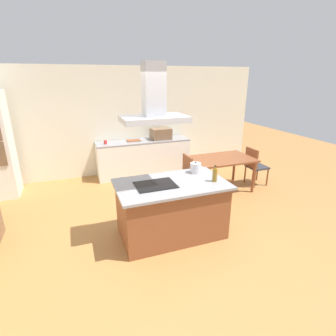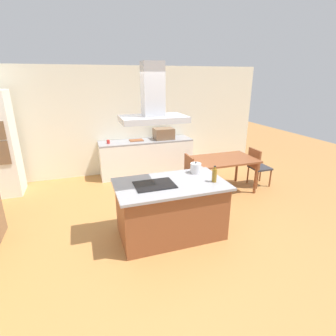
{
  "view_description": "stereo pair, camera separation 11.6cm",
  "coord_description": "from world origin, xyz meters",
  "px_view_note": "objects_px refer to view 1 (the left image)",
  "views": [
    {
      "loc": [
        -1.34,
        -3.44,
        2.44
      ],
      "look_at": [
        0.09,
        0.4,
        1.0
      ],
      "focal_mm": 27.9,
      "sensor_mm": 36.0,
      "label": 1
    },
    {
      "loc": [
        -1.23,
        -3.48,
        2.44
      ],
      "look_at": [
        0.09,
        0.4,
        1.0
      ],
      "focal_mm": 27.9,
      "sensor_mm": 36.0,
      "label": 2
    }
  ],
  "objects_px": {
    "cooktop": "(155,185)",
    "olive_oil_bottle": "(215,175)",
    "chair_at_right_end": "(254,164)",
    "countertop_microwave": "(161,134)",
    "coffee_mug_red": "(105,142)",
    "range_hood": "(154,103)",
    "chair_at_left_end": "(183,174)",
    "tea_kettle": "(196,168)",
    "cutting_board": "(134,140)",
    "dining_table": "(221,162)"
  },
  "relations": [
    {
      "from": "tea_kettle",
      "to": "countertop_microwave",
      "type": "xyz_separation_m",
      "value": [
        0.27,
        2.6,
        0.05
      ]
    },
    {
      "from": "dining_table",
      "to": "range_hood",
      "type": "xyz_separation_m",
      "value": [
        -1.92,
        -1.27,
        1.43
      ]
    },
    {
      "from": "olive_oil_bottle",
      "to": "range_hood",
      "type": "relative_size",
      "value": 0.29
    },
    {
      "from": "olive_oil_bottle",
      "to": "countertop_microwave",
      "type": "xyz_separation_m",
      "value": [
        0.16,
        3.05,
        0.03
      ]
    },
    {
      "from": "cooktop",
      "to": "coffee_mug_red",
      "type": "xyz_separation_m",
      "value": [
        -0.36,
        2.84,
        0.04
      ]
    },
    {
      "from": "cooktop",
      "to": "range_hood",
      "type": "bearing_deg",
      "value": 180.0
    },
    {
      "from": "chair_at_right_end",
      "to": "countertop_microwave",
      "type": "bearing_deg",
      "value": 137.63
    },
    {
      "from": "coffee_mug_red",
      "to": "chair_at_right_end",
      "type": "xyz_separation_m",
      "value": [
        3.19,
        -1.57,
        -0.44
      ]
    },
    {
      "from": "countertop_microwave",
      "to": "cutting_board",
      "type": "height_order",
      "value": "countertop_microwave"
    },
    {
      "from": "cooktop",
      "to": "olive_oil_bottle",
      "type": "distance_m",
      "value": 0.93
    },
    {
      "from": "countertop_microwave",
      "to": "range_hood",
      "type": "xyz_separation_m",
      "value": [
        -1.07,
        -2.88,
        1.06
      ]
    },
    {
      "from": "olive_oil_bottle",
      "to": "countertop_microwave",
      "type": "bearing_deg",
      "value": 86.93
    },
    {
      "from": "range_hood",
      "to": "tea_kettle",
      "type": "bearing_deg",
      "value": 19.32
    },
    {
      "from": "cooktop",
      "to": "chair_at_left_end",
      "type": "distance_m",
      "value": 1.67
    },
    {
      "from": "olive_oil_bottle",
      "to": "coffee_mug_red",
      "type": "bearing_deg",
      "value": 112.79
    },
    {
      "from": "cutting_board",
      "to": "dining_table",
      "type": "height_order",
      "value": "cutting_board"
    },
    {
      "from": "olive_oil_bottle",
      "to": "chair_at_left_end",
      "type": "xyz_separation_m",
      "value": [
        0.09,
        1.44,
        -0.5
      ]
    },
    {
      "from": "coffee_mug_red",
      "to": "chair_at_right_end",
      "type": "height_order",
      "value": "coffee_mug_red"
    },
    {
      "from": "olive_oil_bottle",
      "to": "coffee_mug_red",
      "type": "distance_m",
      "value": 3.27
    },
    {
      "from": "olive_oil_bottle",
      "to": "cutting_board",
      "type": "relative_size",
      "value": 0.76
    },
    {
      "from": "tea_kettle",
      "to": "chair_at_right_end",
      "type": "xyz_separation_m",
      "value": [
        2.03,
        0.99,
        -0.48
      ]
    },
    {
      "from": "chair_at_left_end",
      "to": "chair_at_right_end",
      "type": "bearing_deg",
      "value": 0.0
    },
    {
      "from": "cutting_board",
      "to": "chair_at_left_end",
      "type": "relative_size",
      "value": 0.38
    },
    {
      "from": "olive_oil_bottle",
      "to": "cutting_board",
      "type": "height_order",
      "value": "olive_oil_bottle"
    },
    {
      "from": "cooktop",
      "to": "countertop_microwave",
      "type": "height_order",
      "value": "countertop_microwave"
    },
    {
      "from": "chair_at_left_end",
      "to": "olive_oil_bottle",
      "type": "bearing_deg",
      "value": -93.74
    },
    {
      "from": "dining_table",
      "to": "chair_at_left_end",
      "type": "distance_m",
      "value": 0.93
    },
    {
      "from": "coffee_mug_red",
      "to": "cutting_board",
      "type": "distance_m",
      "value": 0.72
    },
    {
      "from": "olive_oil_bottle",
      "to": "cutting_board",
      "type": "bearing_deg",
      "value": 100.12
    },
    {
      "from": "coffee_mug_red",
      "to": "cutting_board",
      "type": "height_order",
      "value": "coffee_mug_red"
    },
    {
      "from": "olive_oil_bottle",
      "to": "chair_at_right_end",
      "type": "height_order",
      "value": "olive_oil_bottle"
    },
    {
      "from": "tea_kettle",
      "to": "chair_at_right_end",
      "type": "relative_size",
      "value": 0.26
    },
    {
      "from": "countertop_microwave",
      "to": "range_hood",
      "type": "distance_m",
      "value": 3.25
    },
    {
      "from": "coffee_mug_red",
      "to": "range_hood",
      "type": "height_order",
      "value": "range_hood"
    },
    {
      "from": "olive_oil_bottle",
      "to": "chair_at_right_end",
      "type": "distance_m",
      "value": 2.46
    },
    {
      "from": "coffee_mug_red",
      "to": "cutting_board",
      "type": "bearing_deg",
      "value": 7.15
    },
    {
      "from": "countertop_microwave",
      "to": "chair_at_right_end",
      "type": "height_order",
      "value": "countertop_microwave"
    },
    {
      "from": "olive_oil_bottle",
      "to": "cutting_board",
      "type": "xyz_separation_m",
      "value": [
        -0.55,
        3.1,
        -0.1
      ]
    },
    {
      "from": "range_hood",
      "to": "chair_at_left_end",
      "type": "bearing_deg",
      "value": 51.77
    },
    {
      "from": "cooktop",
      "to": "tea_kettle",
      "type": "relative_size",
      "value": 2.58
    },
    {
      "from": "cooktop",
      "to": "cutting_board",
      "type": "distance_m",
      "value": 2.95
    },
    {
      "from": "countertop_microwave",
      "to": "cooktop",
      "type": "bearing_deg",
      "value": -110.44
    },
    {
      "from": "coffee_mug_red",
      "to": "countertop_microwave",
      "type": "bearing_deg",
      "value": 1.58
    },
    {
      "from": "tea_kettle",
      "to": "dining_table",
      "type": "distance_m",
      "value": 1.53
    },
    {
      "from": "chair_at_left_end",
      "to": "range_hood",
      "type": "distance_m",
      "value": 2.27
    },
    {
      "from": "countertop_microwave",
      "to": "tea_kettle",
      "type": "bearing_deg",
      "value": -95.91
    },
    {
      "from": "olive_oil_bottle",
      "to": "coffee_mug_red",
      "type": "relative_size",
      "value": 2.88
    },
    {
      "from": "countertop_microwave",
      "to": "coffee_mug_red",
      "type": "bearing_deg",
      "value": -178.42
    },
    {
      "from": "dining_table",
      "to": "chair_at_right_end",
      "type": "relative_size",
      "value": 1.57
    },
    {
      "from": "tea_kettle",
      "to": "range_hood",
      "type": "bearing_deg",
      "value": -160.68
    }
  ]
}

